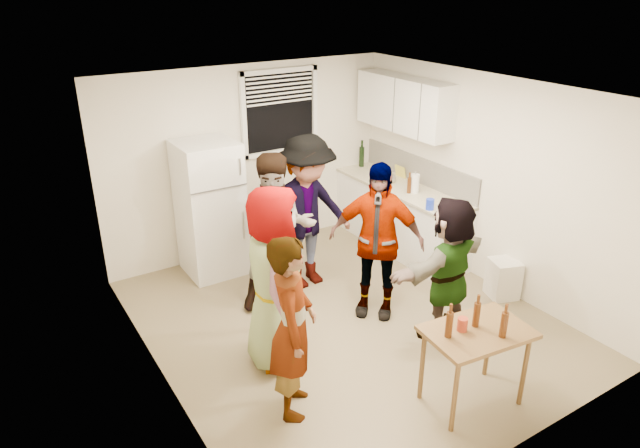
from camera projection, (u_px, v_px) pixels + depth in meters
room at (345, 320)px, 6.29m from camera, size 4.00×4.50×2.50m
window at (280, 112)px, 7.48m from camera, size 1.12×0.10×1.06m
refrigerator at (210, 209)px, 7.04m from camera, size 0.70×0.70×1.70m
counter_lower at (400, 218)px, 7.85m from camera, size 0.60×2.20×0.86m
countertop at (402, 187)px, 7.67m from camera, size 0.64×2.22×0.04m
backsplash at (419, 170)px, 7.73m from camera, size 0.03×2.20×0.36m
upper_cabinets at (404, 104)px, 7.46m from camera, size 0.34×1.60×0.70m
kettle at (390, 183)px, 7.77m from camera, size 0.22×0.19×0.18m
paper_towel at (414, 192)px, 7.43m from camera, size 0.11×0.11×0.25m
wine_bottle at (361, 166)px, 8.44m from camera, size 0.07×0.07×0.29m
beer_bottle_counter at (409, 193)px, 7.41m from camera, size 0.05×0.05×0.21m
blue_cup at (429, 209)px, 6.89m from camera, size 0.10×0.10×0.13m
picture_frame at (400, 171)px, 7.97m from camera, size 0.02×0.19×0.16m
trash_bin at (503, 277)px, 6.68m from camera, size 0.40×0.40×0.46m
serving_table at (469, 400)px, 5.11m from camera, size 0.95×0.69×0.75m
beer_bottle_table at (475, 326)px, 4.87m from camera, size 0.06×0.06×0.22m
red_cup at (462, 330)px, 4.80m from camera, size 0.09×0.09×0.12m
guest_grey at (277, 358)px, 5.67m from camera, size 2.02×1.58×0.58m
guest_stripe at (294, 406)px, 5.04m from camera, size 1.72×1.39×0.40m
guest_back_left at (280, 303)px, 6.62m from camera, size 1.14×1.92×0.68m
guest_back_right at (307, 282)px, 7.07m from camera, size 1.31×1.93×0.70m
guest_black at (373, 310)px, 6.48m from camera, size 1.99×1.96×0.43m
guest_orange at (442, 331)px, 6.10m from camera, size 1.67×1.76×0.45m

